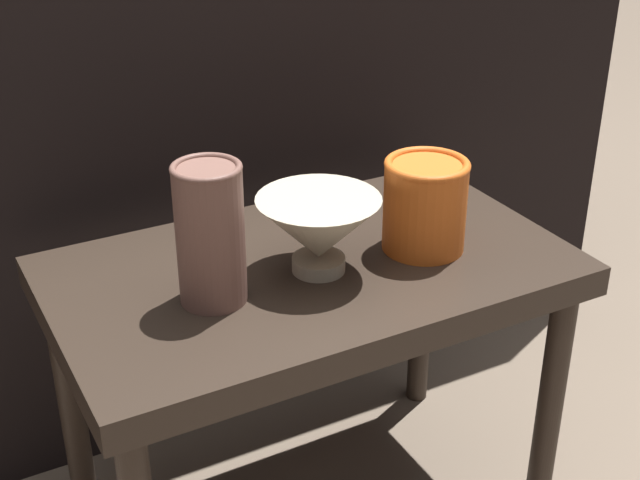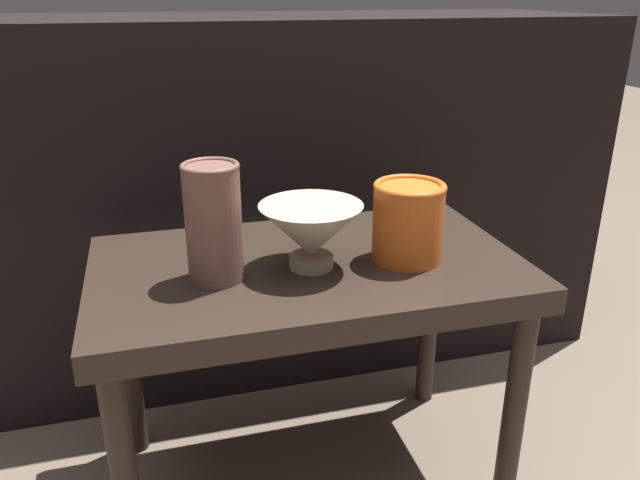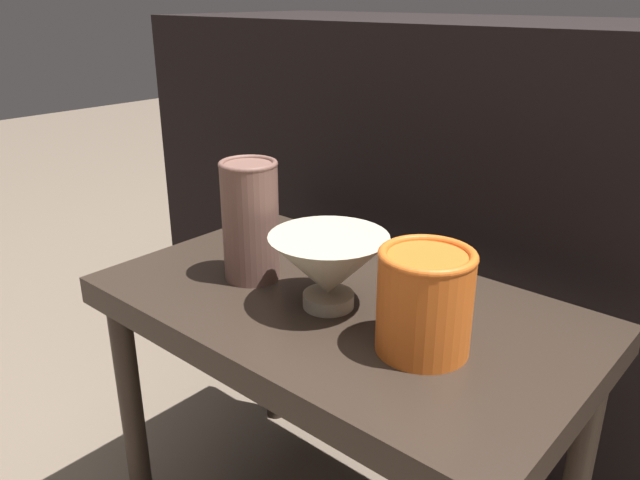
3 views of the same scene
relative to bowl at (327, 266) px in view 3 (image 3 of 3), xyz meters
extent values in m
cube|color=#2D231C|center=(0.00, 0.02, -0.08)|extent=(0.66, 0.39, 0.04)
cylinder|color=#2D231C|center=(-0.29, -0.14, -0.29)|extent=(0.04, 0.04, 0.38)
cylinder|color=#2D231C|center=(-0.29, 0.18, -0.29)|extent=(0.04, 0.04, 0.38)
cylinder|color=#2D231C|center=(0.30, 0.18, -0.29)|extent=(0.04, 0.04, 0.38)
cube|color=black|center=(0.00, 0.55, -0.10)|extent=(1.55, 0.50, 0.77)
cylinder|color=#B2A88E|center=(0.00, 0.00, -0.05)|extent=(0.07, 0.07, 0.02)
cone|color=#B2A88E|center=(0.00, 0.00, 0.00)|extent=(0.16, 0.16, 0.08)
cylinder|color=brown|center=(-0.14, 0.00, 0.03)|extent=(0.08, 0.08, 0.17)
torus|color=brown|center=(-0.14, 0.00, 0.11)|extent=(0.08, 0.08, 0.01)
cylinder|color=orange|center=(0.15, -0.01, 0.00)|extent=(0.11, 0.11, 0.12)
torus|color=orange|center=(0.15, -0.01, 0.06)|extent=(0.11, 0.11, 0.01)
camera|label=1|loc=(-0.46, -0.87, 0.49)|focal=50.00mm
camera|label=2|loc=(-0.21, -0.84, 0.34)|focal=35.00mm
camera|label=3|loc=(0.48, -0.56, 0.33)|focal=35.00mm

